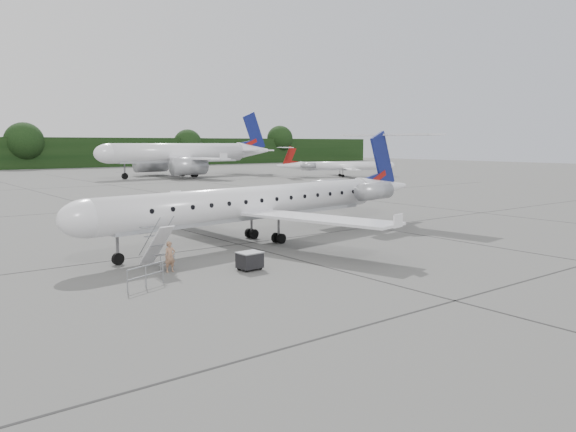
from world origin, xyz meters
TOP-DOWN VIEW (x-y plane):
  - ground at (0.00, 0.00)m, footprint 320.00×320.00m
  - main_regional_jet at (-2.39, 6.96)m, footprint 31.21×24.24m
  - airstair at (-10.67, 3.72)m, footprint 1.12×2.26m
  - passenger at (-10.51, 2.49)m, footprint 0.59×0.40m
  - safety_railing at (-12.76, 0.34)m, footprint 2.08×0.88m
  - baggage_cart at (-7.07, 0.39)m, footprint 1.21×1.00m
  - bg_narrowbody at (27.17, 75.85)m, footprint 37.43×27.98m
  - bg_regional_right at (52.83, 56.40)m, footprint 27.15×24.47m

SIDE VIEW (x-z plane):
  - ground at x=0.00m, z-range 0.00..0.00m
  - safety_railing at x=-12.76m, z-range 0.00..1.00m
  - baggage_cart at x=-7.07m, z-range 0.00..1.00m
  - passenger at x=-10.51m, z-range 0.00..1.57m
  - airstair at x=-10.67m, z-range 0.00..2.31m
  - bg_regional_right at x=52.83m, z-range 0.00..5.84m
  - main_regional_jet at x=-2.39m, z-range 0.00..7.38m
  - bg_narrowbody at x=27.17m, z-range 0.00..12.91m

